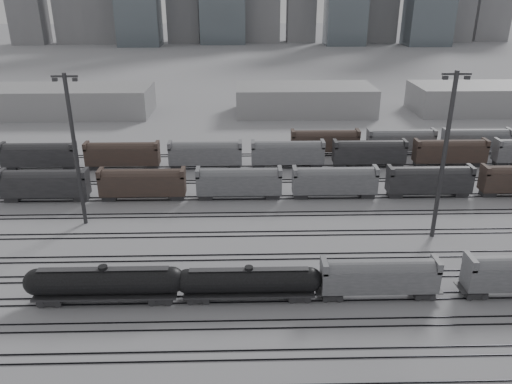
{
  "coord_description": "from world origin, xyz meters",
  "views": [
    {
      "loc": [
        -8.25,
        -49.98,
        35.6
      ],
      "look_at": [
        -6.19,
        25.2,
        4.0
      ],
      "focal_mm": 35.0,
      "sensor_mm": 36.0,
      "label": 1
    }
  ],
  "objects_px": {
    "hopper_car_a": "(379,275)",
    "tank_car_a": "(105,282)",
    "light_mast_c": "(444,154)",
    "tank_car_b": "(249,281)"
  },
  "relations": [
    {
      "from": "hopper_car_a",
      "to": "tank_car_a",
      "type": "bearing_deg",
      "value": 180.0
    },
    {
      "from": "tank_car_a",
      "to": "light_mast_c",
      "type": "xyz_separation_m",
      "value": [
        45.29,
        15.71,
        10.47
      ]
    },
    {
      "from": "hopper_car_a",
      "to": "tank_car_b",
      "type": "bearing_deg",
      "value": -180.0
    },
    {
      "from": "tank_car_a",
      "to": "hopper_car_a",
      "type": "bearing_deg",
      "value": 0.0
    },
    {
      "from": "light_mast_c",
      "to": "tank_car_a",
      "type": "bearing_deg",
      "value": -160.87
    },
    {
      "from": "light_mast_c",
      "to": "hopper_car_a",
      "type": "bearing_deg",
      "value": -128.29
    },
    {
      "from": "tank_car_a",
      "to": "hopper_car_a",
      "type": "xyz_separation_m",
      "value": [
        32.89,
        0.0,
        0.4
      ]
    },
    {
      "from": "hopper_car_a",
      "to": "light_mast_c",
      "type": "distance_m",
      "value": 22.41
    },
    {
      "from": "tank_car_b",
      "to": "light_mast_c",
      "type": "bearing_deg",
      "value": 29.2
    },
    {
      "from": "light_mast_c",
      "to": "tank_car_b",
      "type": "bearing_deg",
      "value": -150.8
    }
  ]
}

